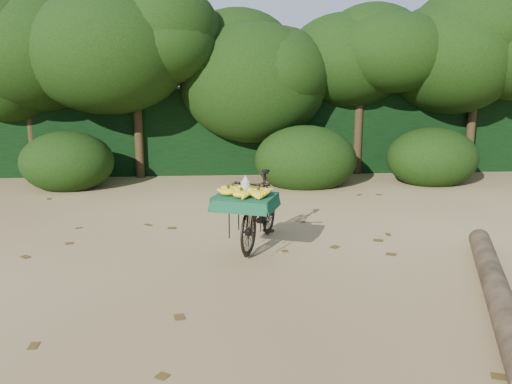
{
  "coord_description": "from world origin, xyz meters",
  "views": [
    {
      "loc": [
        -0.17,
        -5.91,
        2.16
      ],
      "look_at": [
        0.26,
        0.26,
        0.78
      ],
      "focal_mm": 38.0,
      "sensor_mm": 36.0,
      "label": 1
    }
  ],
  "objects": [
    {
      "name": "leaf_litter",
      "position": [
        0.0,
        0.65,
        0.01
      ],
      "size": [
        7.0,
        7.3,
        0.01
      ],
      "primitive_type": null,
      "color": "#493713",
      "rests_on": "ground"
    },
    {
      "name": "tree_row",
      "position": [
        -0.65,
        5.5,
        2.0
      ],
      "size": [
        14.5,
        2.0,
        4.0
      ],
      "primitive_type": null,
      "color": "black",
      "rests_on": "ground"
    },
    {
      "name": "hedge_backdrop",
      "position": [
        0.0,
        6.3,
        0.9
      ],
      "size": [
        26.0,
        1.8,
        1.8
      ],
      "primitive_type": "cube",
      "color": "black",
      "rests_on": "ground"
    },
    {
      "name": "vendor_bicycle",
      "position": [
        0.32,
        0.63,
        0.48
      ],
      "size": [
        1.08,
        1.74,
        0.94
      ],
      "rotation": [
        0.0,
        0.0,
        -0.35
      ],
      "color": "black",
      "rests_on": "ground"
    },
    {
      "name": "bush_clumps",
      "position": [
        0.5,
        4.3,
        0.45
      ],
      "size": [
        8.8,
        1.7,
        0.9
      ],
      "primitive_type": null,
      "color": "black",
      "rests_on": "ground"
    },
    {
      "name": "ground",
      "position": [
        0.0,
        0.0,
        0.0
      ],
      "size": [
        80.0,
        80.0,
        0.0
      ],
      "primitive_type": "plane",
      "color": "tan",
      "rests_on": "ground"
    },
    {
      "name": "fallen_log",
      "position": [
        2.45,
        -1.27,
        0.12
      ],
      "size": [
        1.44,
        3.29,
        0.25
      ],
      "primitive_type": "cylinder",
      "rotation": [
        1.57,
        0.0,
        -0.36
      ],
      "color": "brown",
      "rests_on": "ground"
    }
  ]
}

